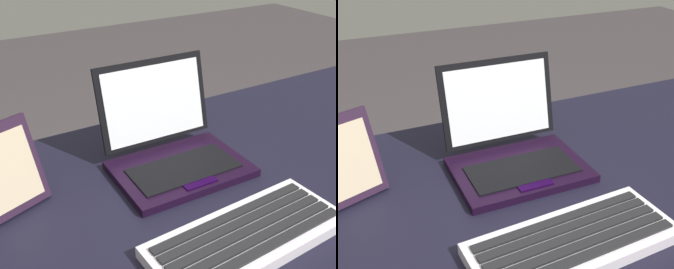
# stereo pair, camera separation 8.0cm
# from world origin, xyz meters

# --- Properties ---
(desk) EXTENTS (1.48, 0.71, 0.71)m
(desk) POSITION_xyz_m (0.00, 0.00, 0.64)
(desk) COLOR black
(desk) RESTS_ON ground
(laptop_front) EXTENTS (0.27, 0.23, 0.20)m
(laptop_front) POSITION_xyz_m (-0.07, 0.10, 0.75)
(laptop_front) COLOR black
(laptop_front) RESTS_ON desk
(external_keyboard) EXTENTS (0.34, 0.15, 0.03)m
(external_keyboard) POSITION_xyz_m (-0.08, -0.16, 0.73)
(external_keyboard) COLOR silver
(external_keyboard) RESTS_ON desk
(photo_frame) EXTENTS (0.13, 0.09, 0.16)m
(photo_frame) POSITION_xyz_m (-0.38, 0.12, 0.79)
(photo_frame) COLOR #27152A
(photo_frame) RESTS_ON desk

